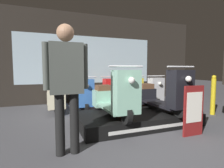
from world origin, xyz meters
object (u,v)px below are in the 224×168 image
scooter_backrow_3 (127,94)px  street_bollard (213,95)px  scooter_backrow_1 (82,96)px  scooter_backrow_2 (105,95)px  scooter_display_right (162,94)px  price_sign_board (193,111)px  scooter_backrow_0 (55,97)px  scooter_display_left (114,97)px  scooter_backrow_4 (146,93)px  person_left_browsing (66,78)px

scooter_backrow_3 → street_bollard: size_ratio=1.65×
scooter_backrow_1 → scooter_backrow_3: bearing=0.0°
scooter_backrow_2 → street_bollard: 3.05m
scooter_display_right → price_sign_board: scooter_display_right is taller
street_bollard → scooter_backrow_3: bearing=130.0°
scooter_backrow_0 → price_sign_board: (2.23, -2.88, 0.07)m
scooter_display_right → scooter_backrow_2: size_ratio=1.00×
scooter_display_right → street_bollard: bearing=2.8°
scooter_display_left → price_sign_board: bearing=-36.7°
scooter_backrow_0 → scooter_backrow_3: (2.28, 0.00, 0.00)m
scooter_display_right → street_bollard: 1.69m
scooter_display_left → scooter_backrow_4: 2.84m
price_sign_board → scooter_backrow_3: bearing=89.0°
scooter_backrow_0 → scooter_backrow_1: size_ratio=1.00×
scooter_backrow_4 → person_left_browsing: bearing=-137.2°
scooter_display_right → scooter_backrow_3: scooter_display_right is taller
scooter_backrow_1 → scooter_backrow_3: size_ratio=1.00×
scooter_backrow_2 → street_bollard: bearing=-39.0°
scooter_backrow_1 → scooter_backrow_2: 0.76m
scooter_backrow_0 → price_sign_board: size_ratio=1.90×
scooter_backrow_3 → person_left_browsing: bearing=-128.9°
scooter_display_left → price_sign_board: scooter_display_left is taller
scooter_display_right → person_left_browsing: 2.35m
scooter_backrow_1 → scooter_backrow_2: (0.76, 0.00, 0.00)m
scooter_display_left → scooter_backrow_0: (-1.04, 2.00, -0.25)m
scooter_backrow_4 → price_sign_board: bearing=-105.7°
scooter_backrow_0 → scooter_display_right: bearing=-42.3°
scooter_backrow_0 → scooter_backrow_2: 1.52m
scooter_backrow_3 → person_left_browsing: 3.65m
scooter_display_right → person_left_browsing: size_ratio=0.96×
scooter_display_left → street_bollard: (2.85, 0.08, -0.12)m
scooter_backrow_4 → scooter_display_right: bearing=-112.8°
scooter_backrow_1 → person_left_browsing: size_ratio=0.96×
person_left_browsing → price_sign_board: 2.28m
price_sign_board → street_bollard: street_bollard is taller
person_left_browsing → street_bollard: (3.86, 0.87, -0.56)m
scooter_display_right → scooter_backrow_1: size_ratio=1.00×
scooter_backrow_2 → street_bollard: (2.37, -1.92, 0.13)m
scooter_display_right → price_sign_board: (0.03, -0.88, -0.19)m
scooter_display_right → scooter_backrow_3: (0.08, 2.00, -0.25)m
scooter_backrow_2 → person_left_browsing: 3.23m
person_left_browsing → scooter_display_left: bearing=37.9°
scooter_display_left → scooter_backrow_3: size_ratio=1.00×
scooter_backrow_0 → price_sign_board: scooter_backrow_0 is taller
scooter_display_right → scooter_backrow_1: (-1.44, 2.00, -0.25)m
scooter_backrow_2 → scooter_backrow_0: bearing=180.0°
scooter_backrow_3 → price_sign_board: 2.88m
scooter_backrow_4 → scooter_backrow_1: bearing=180.0°
scooter_display_left → scooter_display_right: bearing=0.0°
scooter_backrow_2 → scooter_backrow_3: (0.76, 0.00, 0.00)m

